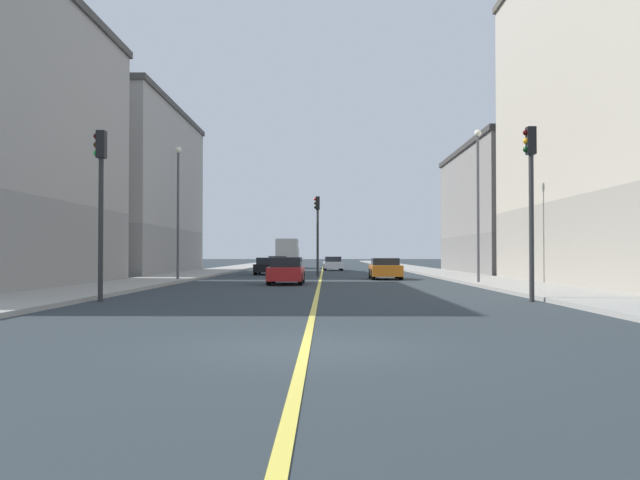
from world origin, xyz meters
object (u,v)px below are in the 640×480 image
object	(u,v)px
car_white	(333,264)
traffic_light_median_far	(317,224)
car_black	(268,266)
box_truck	(288,253)
car_orange	(385,269)
traffic_light_right_near	(101,190)
street_lamp_left_near	(478,190)
traffic_light_left_near	(531,188)
street_lamp_right_near	(178,199)
car_silver	(278,263)
building_right_midblock	(105,191)
car_red	(286,271)
building_left_mid	(534,210)

from	to	relation	value
car_white	traffic_light_median_far	bearing A→B (deg)	-93.86
car_black	box_truck	bearing A→B (deg)	89.39
car_orange	traffic_light_right_near	bearing A→B (deg)	-119.07
street_lamp_left_near	car_black	distance (m)	21.34
traffic_light_right_near	car_orange	xyz separation A→B (m)	(11.04, 19.87, -3.00)
traffic_light_left_near	street_lamp_left_near	bearing A→B (deg)	85.25
street_lamp_right_near	traffic_light_left_near	bearing A→B (deg)	-47.13
street_lamp_left_near	box_truck	world-z (taller)	street_lamp_left_near
traffic_light_right_near	traffic_light_median_far	bearing A→B (deg)	74.40
car_silver	building_right_midblock	bearing A→B (deg)	-137.86
building_right_midblock	car_red	xyz separation A→B (m)	(15.32, -18.16, -5.84)
car_orange	street_lamp_left_near	bearing A→B (deg)	-62.10
building_right_midblock	box_truck	size ratio (longest dim) A/B	2.91
car_orange	car_silver	bearing A→B (deg)	109.92
building_left_mid	box_truck	bearing A→B (deg)	137.14
car_silver	car_red	xyz separation A→B (m)	(2.54, -29.72, 0.02)
traffic_light_median_far	car_orange	xyz separation A→B (m)	(4.24, -4.49, -2.94)
traffic_light_left_near	street_lamp_left_near	xyz separation A→B (m)	(1.02, 12.25, 1.06)
building_left_mid	car_white	distance (m)	19.48
car_white	box_truck	xyz separation A→B (m)	(-4.82, 9.21, 1.01)
car_silver	traffic_light_right_near	bearing A→B (deg)	-93.76
traffic_light_right_near	car_red	world-z (taller)	traffic_light_right_near
street_lamp_right_near	traffic_light_right_near	bearing A→B (deg)	-86.53
traffic_light_right_near	building_right_midblock	bearing A→B (deg)	107.81
traffic_light_left_near	traffic_light_median_far	xyz separation A→B (m)	(-7.26, 24.35, -0.12)
street_lamp_right_near	car_silver	world-z (taller)	street_lamp_right_near
building_right_midblock	car_black	size ratio (longest dim) A/B	4.89
car_orange	box_truck	size ratio (longest dim) A/B	0.55
street_lamp_right_near	box_truck	world-z (taller)	street_lamp_right_near
traffic_light_right_near	car_white	distance (m)	43.51
building_left_mid	car_black	distance (m)	21.79
traffic_light_left_near	box_truck	world-z (taller)	traffic_light_left_near
car_black	car_red	world-z (taller)	car_red
traffic_light_median_far	box_truck	bearing A→B (deg)	97.43
building_right_midblock	street_lamp_right_near	distance (m)	17.46
building_left_mid	building_right_midblock	distance (m)	34.10
building_left_mid	building_right_midblock	xyz separation A→B (m)	(-34.04, -1.46, 1.45)
traffic_light_median_far	car_white	size ratio (longest dim) A/B	1.28
traffic_light_right_near	car_black	xyz separation A→B (m)	(2.97, 29.33, -3.01)
traffic_light_right_near	car_orange	distance (m)	22.93
building_right_midblock	car_red	world-z (taller)	building_right_midblock
traffic_light_right_near	car_silver	size ratio (longest dim) A/B	1.40
building_left_mid	car_silver	distance (m)	23.95
building_left_mid	car_silver	world-z (taller)	building_left_mid
car_red	traffic_light_median_far	bearing A→B (deg)	82.77
building_left_mid	building_right_midblock	bearing A→B (deg)	-177.54
car_black	street_lamp_right_near	bearing A→B (deg)	-106.76
building_left_mid	car_white	xyz separation A→B (m)	(-16.04, 10.14, -4.43)
traffic_light_right_near	car_red	bearing A→B (deg)	67.49
traffic_light_left_near	street_lamp_right_near	distance (m)	22.13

